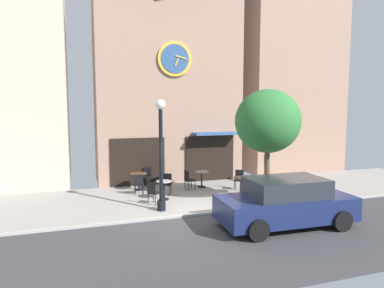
% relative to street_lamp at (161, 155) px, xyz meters
% --- Properties ---
extents(ground_plane, '(27.78, 10.58, 0.13)m').
position_rel_street_lamp_xyz_m(ground_plane, '(1.02, -0.92, -2.08)').
color(ground_plane, gray).
extents(clock_building, '(7.41, 3.70, 11.70)m').
position_rel_street_lamp_xyz_m(clock_building, '(1.75, 5.57, 3.96)').
color(clock_building, '#9E7A66').
rests_on(clock_building, ground_plane).
extents(neighbor_building_right, '(5.86, 3.21, 11.63)m').
position_rel_street_lamp_xyz_m(neighbor_building_right, '(9.32, 5.98, 3.76)').
color(neighbor_building_right, '#9E7A66').
rests_on(neighbor_building_right, ground_plane).
extents(street_lamp, '(0.36, 0.36, 4.06)m').
position_rel_street_lamp_xyz_m(street_lamp, '(0.00, 0.00, 0.00)').
color(street_lamp, black).
rests_on(street_lamp, ground_plane).
extents(street_tree, '(2.58, 2.32, 4.46)m').
position_rel_street_lamp_xyz_m(street_tree, '(4.14, -0.38, 1.17)').
color(street_tree, brown).
rests_on(street_tree, ground_plane).
extents(cafe_table_leftmost, '(0.77, 0.77, 0.77)m').
position_rel_street_lamp_xyz_m(cafe_table_leftmost, '(-0.26, 3.37, -1.49)').
color(cafe_table_leftmost, black).
rests_on(cafe_table_leftmost, ground_plane).
extents(cafe_table_center_right, '(0.65, 0.65, 0.77)m').
position_rel_street_lamp_xyz_m(cafe_table_center_right, '(0.45, 1.43, -1.54)').
color(cafe_table_center_right, black).
rests_on(cafe_table_center_right, ground_plane).
extents(cafe_table_near_door, '(0.68, 0.68, 0.75)m').
position_rel_street_lamp_xyz_m(cafe_table_near_door, '(2.67, 3.02, -1.54)').
color(cafe_table_near_door, black).
rests_on(cafe_table_near_door, ground_plane).
extents(cafe_table_near_curb, '(0.64, 0.64, 0.74)m').
position_rel_street_lamp_xyz_m(cafe_table_near_curb, '(3.83, 1.24, -1.56)').
color(cafe_table_near_curb, black).
rests_on(cafe_table_near_curb, ground_plane).
extents(cafe_chair_mid_row, '(0.56, 0.56, 0.90)m').
position_rel_street_lamp_xyz_m(cafe_chair_mid_row, '(-0.13, 0.84, -1.53)').
color(cafe_chair_mid_row, black).
rests_on(cafe_chair_mid_row, ground_plane).
extents(cafe_chair_by_entrance, '(0.48, 0.48, 0.90)m').
position_rel_street_lamp_xyz_m(cafe_chair_by_entrance, '(-0.40, 2.53, -1.53)').
color(cafe_chair_by_entrance, black).
rests_on(cafe_chair_by_entrance, ground_plane).
extents(cafe_chair_facing_wall, '(0.56, 0.56, 0.90)m').
position_rel_street_lamp_xyz_m(cafe_chair_facing_wall, '(4.14, 2.03, -1.53)').
color(cafe_chair_facing_wall, black).
rests_on(cafe_chair_facing_wall, ground_plane).
extents(cafe_chair_near_lamp, '(0.47, 0.47, 0.90)m').
position_rel_street_lamp_xyz_m(cafe_chair_near_lamp, '(1.91, 2.68, -1.53)').
color(cafe_chair_near_lamp, black).
rests_on(cafe_chair_near_lamp, ground_plane).
extents(cafe_chair_outer, '(0.55, 0.55, 0.90)m').
position_rel_street_lamp_xyz_m(cafe_chair_outer, '(0.25, 4.03, -1.53)').
color(cafe_chair_outer, black).
rests_on(cafe_chair_outer, ground_plane).
extents(cafe_chair_right_end, '(0.54, 0.54, 0.90)m').
position_rel_street_lamp_xyz_m(cafe_chair_right_end, '(0.77, 2.21, -1.53)').
color(cafe_chair_right_end, black).
rests_on(cafe_chair_right_end, ground_plane).
extents(pedestrian_grey, '(0.45, 0.45, 1.67)m').
position_rel_street_lamp_xyz_m(pedestrian_grey, '(5.94, 2.62, -1.20)').
color(pedestrian_grey, '#2D2D38').
rests_on(pedestrian_grey, ground_plane).
extents(parked_car_navy, '(4.36, 2.13, 1.55)m').
position_rel_street_lamp_xyz_m(parked_car_navy, '(3.36, -2.88, -1.30)').
color(parked_car_navy, navy).
rests_on(parked_car_navy, ground_plane).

